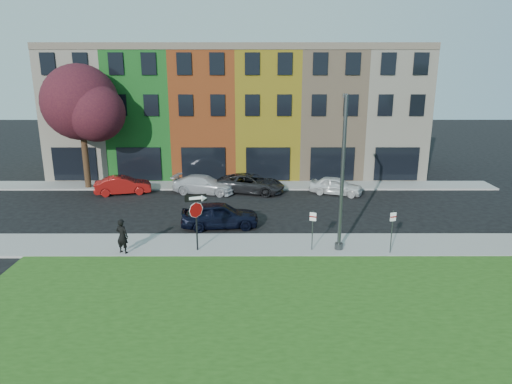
{
  "coord_description": "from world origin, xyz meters",
  "views": [
    {
      "loc": [
        -0.98,
        -18.56,
        8.8
      ],
      "look_at": [
        -0.94,
        4.0,
        2.58
      ],
      "focal_mm": 32.0,
      "sensor_mm": 36.0,
      "label": 1
    }
  ],
  "objects_px": {
    "sedan_near": "(220,215)",
    "street_lamp": "(342,174)",
    "man": "(122,236)",
    "stop_sign": "(196,211)"
  },
  "relations": [
    {
      "from": "man",
      "to": "street_lamp",
      "type": "distance_m",
      "value": 10.94
    },
    {
      "from": "stop_sign",
      "to": "sedan_near",
      "type": "xyz_separation_m",
      "value": [
        0.83,
        3.59,
        -1.4
      ]
    },
    {
      "from": "stop_sign",
      "to": "street_lamp",
      "type": "relative_size",
      "value": 0.38
    },
    {
      "from": "stop_sign",
      "to": "street_lamp",
      "type": "distance_m",
      "value": 7.21
    },
    {
      "from": "sedan_near",
      "to": "street_lamp",
      "type": "relative_size",
      "value": 0.6
    },
    {
      "from": "sedan_near",
      "to": "street_lamp",
      "type": "height_order",
      "value": "street_lamp"
    },
    {
      "from": "sedan_near",
      "to": "stop_sign",
      "type": "bearing_deg",
      "value": 161.12
    },
    {
      "from": "man",
      "to": "sedan_near",
      "type": "xyz_separation_m",
      "value": [
        4.37,
        3.92,
        -0.24
      ]
    },
    {
      "from": "man",
      "to": "street_lamp",
      "type": "height_order",
      "value": "street_lamp"
    },
    {
      "from": "sedan_near",
      "to": "street_lamp",
      "type": "bearing_deg",
      "value": -123.69
    }
  ]
}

